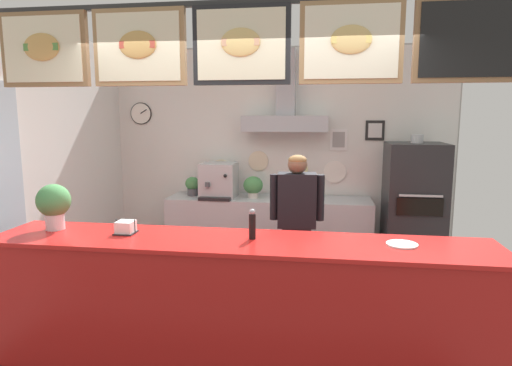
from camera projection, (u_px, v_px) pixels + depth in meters
The scene contains 14 objects.
ground_plane at pixel (246, 351), 3.71m from camera, with size 6.17×6.17×0.00m, color #514C47.
back_wall_assembly at pixel (277, 148), 5.78m from camera, with size 4.59×2.85×2.84m.
service_counter at pixel (238, 309), 3.29m from camera, with size 3.70×0.66×1.07m.
back_prep_counter at pixel (269, 232), 5.77m from camera, with size 2.61×0.62×0.90m.
pizza_oven at pixel (413, 212), 5.25m from camera, with size 0.67×0.69×1.74m.
shop_worker at pixel (297, 228), 4.38m from camera, with size 0.53×0.24×1.58m.
espresso_machine at pixel (219, 180), 5.74m from camera, with size 0.45×0.51×0.45m.
potted_basil at pixel (193, 185), 5.86m from camera, with size 0.19×0.19×0.25m.
potted_thyme at pixel (253, 186), 5.67m from camera, with size 0.25×0.25×0.28m.
potted_sage at pixel (297, 190), 5.62m from camera, with size 0.18×0.18×0.22m.
napkin_holder at pixel (126, 228), 3.38m from camera, with size 0.16×0.15×0.11m.
condiment_plate at pixel (402, 244), 3.08m from camera, with size 0.22×0.22×0.01m.
pepper_grinder at pixel (252, 224), 3.22m from camera, with size 0.05×0.05×0.22m.
basil_vase at pixel (54, 204), 3.48m from camera, with size 0.26×0.26×0.36m.
Camera 1 is at (0.59, -3.39, 1.97)m, focal length 30.97 mm.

